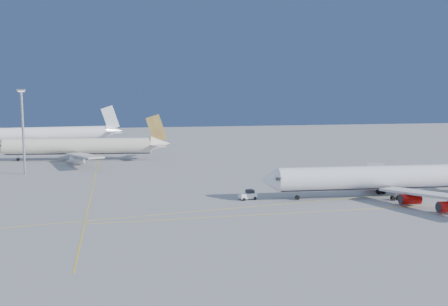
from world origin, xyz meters
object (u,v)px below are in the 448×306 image
Objects in this scene: airliner_virgin at (390,177)px; light_mast at (23,124)px; airliner_third at (47,134)px; airliner_etihad at (82,146)px; pushback_tug at (248,195)px.

light_mast is at bearing 153.08° from airliner_virgin.
airliner_third is at bearing 92.59° from light_mast.
light_mast is at bearing -93.83° from airliner_third.
airliner_etihad is at bearing 135.90° from airliner_virgin.
airliner_third is at bearing 116.62° from airliner_etihad.
pushback_tug is at bearing -55.18° from airliner_etihad.
airliner_third reaches higher than pushback_tug.
airliner_etihad is 56.24m from airliner_third.
airliner_virgin is at bearing -31.08° from light_mast.
pushback_tug is (40.18, -77.22, -3.99)m from airliner_etihad.
airliner_etihad reaches higher than airliner_virgin.
airliner_virgin is 0.89× the size of airliner_third.
airliner_virgin is 0.97× the size of airliner_etihad.
airliner_third is 143.01m from pushback_tug.
airliner_third is (-91.36, 134.66, 1.02)m from airliner_virgin.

